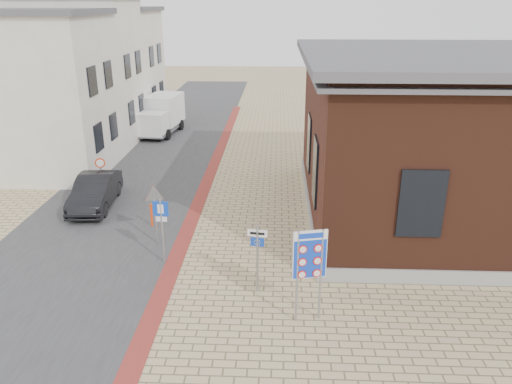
% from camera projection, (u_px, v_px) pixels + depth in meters
% --- Properties ---
extents(ground, '(120.00, 120.00, 0.00)m').
position_uv_depth(ground, '(225.00, 295.00, 15.58)').
color(ground, tan).
rests_on(ground, ground).
extents(road_strip, '(7.00, 60.00, 0.02)m').
position_uv_depth(road_strip, '(159.00, 155.00, 29.81)').
color(road_strip, '#38383A').
rests_on(road_strip, ground).
extents(curb_strip, '(0.60, 40.00, 0.02)m').
position_uv_depth(curb_strip, '(206.00, 185.00, 24.99)').
color(curb_strip, maroon).
rests_on(curb_strip, ground).
extents(brick_building, '(13.00, 13.00, 6.80)m').
position_uv_depth(brick_building, '(458.00, 134.00, 20.50)').
color(brick_building, gray).
rests_on(brick_building, ground).
extents(townhouse_near, '(7.40, 6.40, 8.30)m').
position_uv_depth(townhouse_near, '(35.00, 94.00, 25.76)').
color(townhouse_near, white).
rests_on(townhouse_near, ground).
extents(townhouse_mid, '(7.40, 6.40, 9.10)m').
position_uv_depth(townhouse_mid, '(78.00, 71.00, 31.22)').
color(townhouse_mid, white).
rests_on(townhouse_mid, ground).
extents(townhouse_far, '(7.40, 6.40, 8.30)m').
position_uv_depth(townhouse_far, '(109.00, 66.00, 36.96)').
color(townhouse_far, white).
rests_on(townhouse_far, ground).
extents(bike_rack, '(0.08, 1.80, 0.60)m').
position_uv_depth(bike_rack, '(307.00, 256.00, 17.43)').
color(bike_rack, slate).
rests_on(bike_rack, ground).
extents(sedan, '(1.84, 4.43, 1.42)m').
position_uv_depth(sedan, '(95.00, 191.00, 22.15)').
color(sedan, black).
rests_on(sedan, ground).
extents(box_truck, '(2.57, 5.14, 2.58)m').
position_uv_depth(box_truck, '(161.00, 115.00, 34.35)').
color(box_truck, slate).
rests_on(box_truck, ground).
extents(border_sign, '(0.95, 0.26, 2.83)m').
position_uv_depth(border_sign, '(310.00, 257.00, 13.69)').
color(border_sign, gray).
rests_on(border_sign, ground).
extents(essen_sign, '(0.61, 0.12, 2.27)m').
position_uv_depth(essen_sign, '(257.00, 249.00, 15.29)').
color(essen_sign, gray).
rests_on(essen_sign, ground).
extents(parking_sign, '(0.53, 0.08, 2.39)m').
position_uv_depth(parking_sign, '(162.00, 221.00, 16.97)').
color(parking_sign, gray).
rests_on(parking_sign, ground).
extents(yield_sign, '(0.80, 0.32, 2.33)m').
position_uv_depth(yield_sign, '(154.00, 200.00, 18.34)').
color(yield_sign, gray).
rests_on(yield_sign, ground).
extents(speed_sign, '(0.46, 0.14, 1.96)m').
position_uv_depth(speed_sign, '(101.00, 172.00, 22.86)').
color(speed_sign, gray).
rests_on(speed_sign, ground).
extents(bollard, '(0.09, 0.09, 0.98)m').
position_uv_depth(bollard, '(151.00, 215.00, 20.22)').
color(bollard, '#FD400D').
rests_on(bollard, ground).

